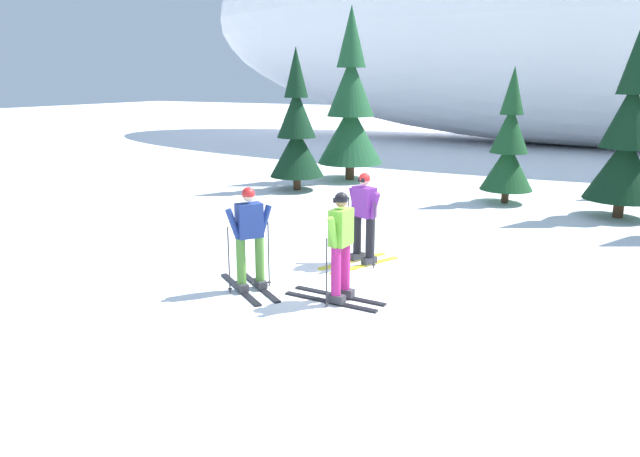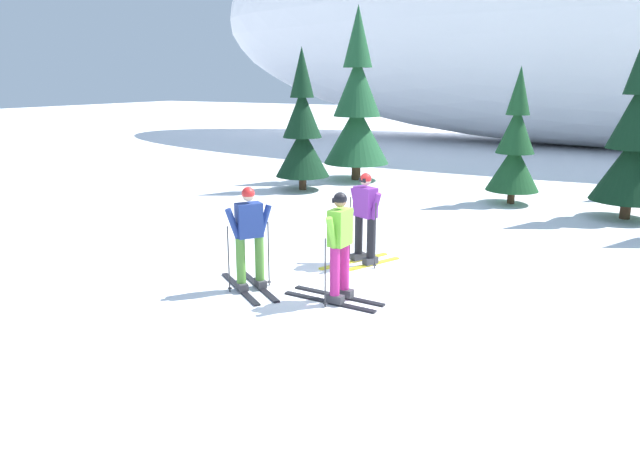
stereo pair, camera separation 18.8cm
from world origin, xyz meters
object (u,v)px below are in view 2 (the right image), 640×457
(skier_purple_jacket, at_px, (365,217))
(pine_tree_left, at_px, (357,109))
(skier_navy_jacket, at_px, (249,237))
(pine_tree_center, at_px, (634,141))
(pine_tree_far_left, at_px, (302,132))
(skier_lime_jacket, at_px, (339,246))
(pine_tree_center_left, at_px, (515,148))

(skier_purple_jacket, distance_m, pine_tree_left, 9.44)
(skier_navy_jacket, relative_size, pine_tree_center, 0.37)
(pine_tree_far_left, relative_size, pine_tree_left, 0.76)
(skier_lime_jacket, distance_m, pine_tree_far_left, 9.46)
(skier_purple_jacket, height_order, pine_tree_far_left, pine_tree_far_left)
(skier_purple_jacket, relative_size, pine_tree_left, 0.30)
(skier_lime_jacket, height_order, pine_tree_center, pine_tree_center)
(pine_tree_far_left, distance_m, pine_tree_center_left, 6.13)
(skier_navy_jacket, relative_size, skier_purple_jacket, 1.00)
(pine_tree_left, bearing_deg, skier_navy_jacket, -73.16)
(pine_tree_center_left, bearing_deg, skier_lime_jacket, -94.89)
(pine_tree_center, bearing_deg, pine_tree_far_left, -176.76)
(skier_navy_jacket, bearing_deg, skier_lime_jacket, 9.61)
(skier_purple_jacket, distance_m, pine_tree_center_left, 7.01)
(skier_lime_jacket, relative_size, skier_navy_jacket, 1.01)
(skier_purple_jacket, bearing_deg, pine_tree_left, 116.69)
(skier_purple_jacket, xyz_separation_m, pine_tree_center_left, (1.23, 6.87, 0.64))
(skier_lime_jacket, bearing_deg, pine_tree_center_left, 85.11)
(skier_lime_jacket, relative_size, pine_tree_center, 0.38)
(skier_purple_jacket, bearing_deg, skier_navy_jacket, -114.85)
(pine_tree_far_left, height_order, pine_tree_center, pine_tree_center)
(pine_tree_center, bearing_deg, pine_tree_center_left, 169.81)
(pine_tree_center, bearing_deg, skier_navy_jacket, -120.66)
(pine_tree_left, relative_size, pine_tree_center_left, 1.53)
(pine_tree_far_left, bearing_deg, pine_tree_center_left, 9.48)
(skier_purple_jacket, relative_size, pine_tree_center, 0.37)
(skier_navy_jacket, xyz_separation_m, pine_tree_center, (5.06, 8.54, 1.02))
(skier_lime_jacket, relative_size, pine_tree_far_left, 0.40)
(skier_purple_jacket, bearing_deg, pine_tree_center_left, 79.86)
(skier_lime_jacket, relative_size, pine_tree_center_left, 0.47)
(skier_lime_jacket, distance_m, skier_purple_jacket, 1.99)
(pine_tree_center_left, bearing_deg, pine_tree_center, -10.19)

